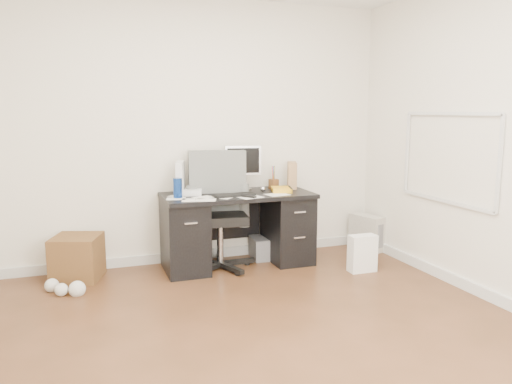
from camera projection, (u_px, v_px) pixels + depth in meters
ground at (268, 337)px, 3.52m from camera, size 4.00×4.00×0.00m
room_shell at (272, 98)px, 3.29m from camera, size 4.02×4.02×2.71m
desk at (238, 227)px, 5.09m from camera, size 1.50×0.70×0.75m
loose_papers at (220, 195)px, 4.92m from camera, size 1.10×0.60×0.00m
lcd_monitor at (243, 168)px, 5.20m from camera, size 0.41×0.28×0.47m
keyboard at (234, 195)px, 4.86m from camera, size 0.42×0.18×0.02m
computer_mouse at (263, 189)px, 5.14m from camera, size 0.07×0.07×0.06m
travel_mug at (178, 188)px, 4.76m from camera, size 0.11×0.11×0.19m
white_binder at (180, 178)px, 4.94m from camera, size 0.21×0.31×0.33m
magazine_file at (292, 175)px, 5.36m from camera, size 0.20×0.27×0.28m
pen_cup at (274, 177)px, 5.33m from camera, size 0.13×0.13×0.24m
yellow_book at (281, 190)px, 5.14m from camera, size 0.25×0.29×0.04m
paper_remote at (251, 196)px, 4.80m from camera, size 0.27×0.24×0.02m
office_chair at (220, 211)px, 4.96m from camera, size 0.76×0.76×1.18m
pc_tower at (367, 232)px, 5.69m from camera, size 0.29×0.44×0.40m
shopping_bag at (362, 253)px, 4.92m from camera, size 0.27×0.20×0.37m
wicker_basket at (77, 258)px, 4.69m from camera, size 0.53×0.53×0.42m
desk_printer at (269, 247)px, 5.40m from camera, size 0.41×0.34×0.23m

